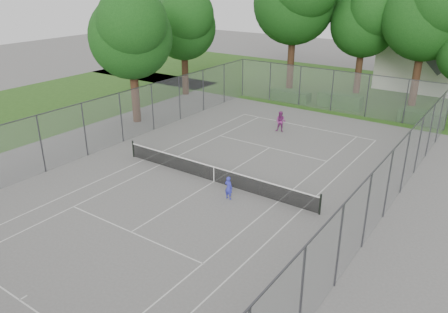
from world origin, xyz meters
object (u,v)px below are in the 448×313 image
Objects in this scene: house at (426,48)px; woman_player at (281,122)px; girl_player at (229,188)px; tennis_net at (214,173)px.

woman_player is at bearing -104.61° from house.
house is at bearing -90.93° from girl_player.
woman_player is (-5.31, -20.38, -3.23)m from house.
woman_player is at bearing -71.99° from girl_player.
house is (4.35, 30.10, 3.50)m from tennis_net.
house reaches higher than girl_player.
woman_player is (-0.96, 9.72, 0.27)m from tennis_net.
woman_player is (-2.79, 10.92, 0.15)m from girl_player.
girl_player is at bearing -33.31° from tennis_net.
house is at bearing 63.78° from woman_player.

